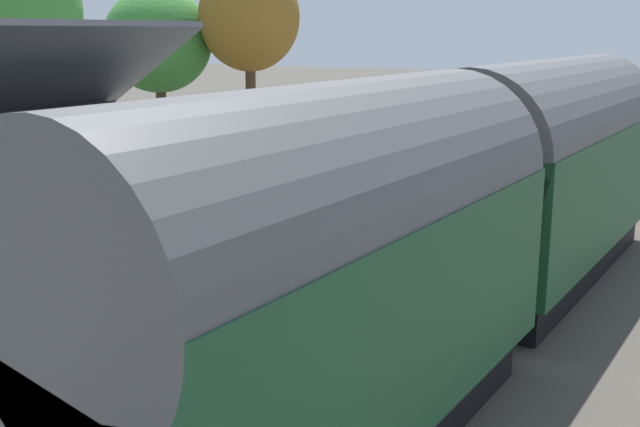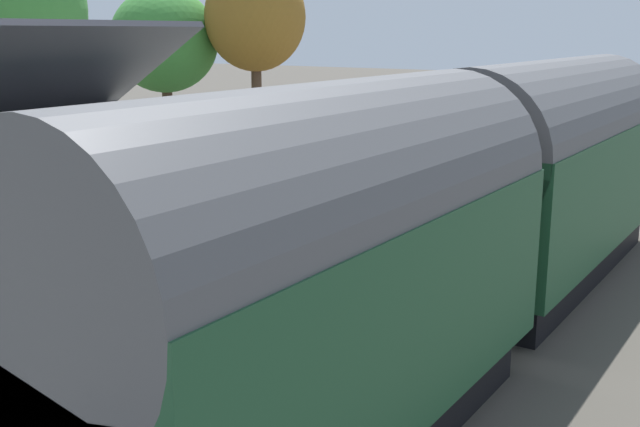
{
  "view_description": "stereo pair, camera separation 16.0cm",
  "coord_description": "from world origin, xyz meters",
  "px_view_note": "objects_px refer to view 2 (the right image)",
  "views": [
    {
      "loc": [
        -11.72,
        -5.26,
        4.84
      ],
      "look_at": [
        -1.15,
        1.5,
        1.87
      ],
      "focal_mm": 43.29,
      "sensor_mm": 36.0,
      "label": 1
    },
    {
      "loc": [
        -11.63,
        -5.4,
        4.84
      ],
      "look_at": [
        -1.15,
        1.5,
        1.87
      ],
      "focal_mm": 43.29,
      "sensor_mm": 36.0,
      "label": 2
    }
  ],
  "objects_px": {
    "planter_under_sign": "(297,193)",
    "planter_edge_near": "(41,337)",
    "tree_distant": "(165,41)",
    "tree_behind_building": "(255,17)",
    "train": "(470,204)",
    "bench_platform_end": "(484,147)",
    "bench_near_building": "(309,205)",
    "station_sign_board": "(447,154)",
    "bench_mid_platform": "(416,168)"
  },
  "relations": [
    {
      "from": "bench_near_building",
      "to": "tree_behind_building",
      "type": "xyz_separation_m",
      "value": [
        11.02,
        9.92,
        4.0
      ]
    },
    {
      "from": "bench_near_building",
      "to": "station_sign_board",
      "type": "xyz_separation_m",
      "value": [
        3.61,
        -1.42,
        0.71
      ]
    },
    {
      "from": "train",
      "to": "tree_distant",
      "type": "relative_size",
      "value": 2.47
    },
    {
      "from": "train",
      "to": "bench_near_building",
      "type": "distance_m",
      "value": 4.63
    },
    {
      "from": "station_sign_board",
      "to": "bench_mid_platform",
      "type": "bearing_deg",
      "value": 44.38
    },
    {
      "from": "tree_distant",
      "to": "tree_behind_building",
      "type": "distance_m",
      "value": 3.72
    },
    {
      "from": "bench_mid_platform",
      "to": "station_sign_board",
      "type": "xyz_separation_m",
      "value": [
        -1.6,
        -1.57,
        0.71
      ]
    },
    {
      "from": "bench_mid_platform",
      "to": "planter_edge_near",
      "type": "bearing_deg",
      "value": -173.08
    },
    {
      "from": "bench_near_building",
      "to": "station_sign_board",
      "type": "distance_m",
      "value": 3.95
    },
    {
      "from": "station_sign_board",
      "to": "tree_distant",
      "type": "xyz_separation_m",
      "value": [
        5.87,
        14.62,
        2.41
      ]
    },
    {
      "from": "train",
      "to": "bench_platform_end",
      "type": "bearing_deg",
      "value": 20.5
    },
    {
      "from": "tree_distant",
      "to": "tree_behind_building",
      "type": "bearing_deg",
      "value": -64.92
    },
    {
      "from": "planter_under_sign",
      "to": "station_sign_board",
      "type": "height_order",
      "value": "station_sign_board"
    },
    {
      "from": "planter_edge_near",
      "to": "tree_behind_building",
      "type": "height_order",
      "value": "tree_behind_building"
    },
    {
      "from": "station_sign_board",
      "to": "bench_near_building",
      "type": "bearing_deg",
      "value": 158.57
    },
    {
      "from": "planter_under_sign",
      "to": "station_sign_board",
      "type": "distance_m",
      "value": 3.6
    },
    {
      "from": "tree_distant",
      "to": "bench_near_building",
      "type": "bearing_deg",
      "value": -125.7
    },
    {
      "from": "planter_edge_near",
      "to": "station_sign_board",
      "type": "bearing_deg",
      "value": -0.04
    },
    {
      "from": "train",
      "to": "bench_near_building",
      "type": "height_order",
      "value": "train"
    },
    {
      "from": "planter_edge_near",
      "to": "tree_distant",
      "type": "distance_m",
      "value": 22.7
    },
    {
      "from": "bench_platform_end",
      "to": "planter_under_sign",
      "type": "height_order",
      "value": "bench_platform_end"
    },
    {
      "from": "bench_mid_platform",
      "to": "planter_under_sign",
      "type": "distance_m",
      "value": 3.84
    },
    {
      "from": "bench_mid_platform",
      "to": "station_sign_board",
      "type": "distance_m",
      "value": 2.35
    },
    {
      "from": "bench_platform_end",
      "to": "tree_distant",
      "type": "xyz_separation_m",
      "value": [
        -0.31,
        13.11,
        3.13
      ]
    },
    {
      "from": "planter_under_sign",
      "to": "planter_edge_near",
      "type": "bearing_deg",
      "value": -162.88
    },
    {
      "from": "planter_under_sign",
      "to": "station_sign_board",
      "type": "relative_size",
      "value": 0.64
    },
    {
      "from": "train",
      "to": "station_sign_board",
      "type": "height_order",
      "value": "train"
    },
    {
      "from": "train",
      "to": "bench_mid_platform",
      "type": "relative_size",
      "value": 11.39
    },
    {
      "from": "bench_near_building",
      "to": "tree_distant",
      "type": "height_order",
      "value": "tree_distant"
    },
    {
      "from": "tree_behind_building",
      "to": "bench_mid_platform",
      "type": "bearing_deg",
      "value": -120.71
    },
    {
      "from": "planter_under_sign",
      "to": "train",
      "type": "bearing_deg",
      "value": -120.39
    },
    {
      "from": "station_sign_board",
      "to": "tree_behind_building",
      "type": "bearing_deg",
      "value": 56.85
    },
    {
      "from": "bench_near_building",
      "to": "planter_under_sign",
      "type": "relative_size",
      "value": 1.4
    },
    {
      "from": "bench_near_building",
      "to": "bench_platform_end",
      "type": "distance_m",
      "value": 9.8
    },
    {
      "from": "tree_distant",
      "to": "tree_behind_building",
      "type": "height_order",
      "value": "tree_behind_building"
    },
    {
      "from": "bench_platform_end",
      "to": "station_sign_board",
      "type": "relative_size",
      "value": 0.9
    },
    {
      "from": "train",
      "to": "planter_edge_near",
      "type": "xyz_separation_m",
      "value": [
        -5.9,
        2.8,
        -0.82
      ]
    },
    {
      "from": "train",
      "to": "station_sign_board",
      "type": "xyz_separation_m",
      "value": [
        5.33,
        2.79,
        -0.16
      ]
    },
    {
      "from": "train",
      "to": "bench_platform_end",
      "type": "relative_size",
      "value": 11.33
    },
    {
      "from": "bench_near_building",
      "to": "station_sign_board",
      "type": "height_order",
      "value": "station_sign_board"
    },
    {
      "from": "bench_platform_end",
      "to": "tree_behind_building",
      "type": "xyz_separation_m",
      "value": [
        1.22,
        9.83,
        4.0
      ]
    },
    {
      "from": "bench_mid_platform",
      "to": "tree_behind_building",
      "type": "bearing_deg",
      "value": 59.29
    },
    {
      "from": "bench_mid_platform",
      "to": "bench_platform_end",
      "type": "distance_m",
      "value": 4.59
    },
    {
      "from": "bench_platform_end",
      "to": "tree_distant",
      "type": "relative_size",
      "value": 0.22
    },
    {
      "from": "planter_edge_near",
      "to": "bench_platform_end",
      "type": "bearing_deg",
      "value": 4.93
    },
    {
      "from": "bench_platform_end",
      "to": "station_sign_board",
      "type": "height_order",
      "value": "station_sign_board"
    },
    {
      "from": "bench_mid_platform",
      "to": "station_sign_board",
      "type": "relative_size",
      "value": 0.9
    },
    {
      "from": "bench_mid_platform",
      "to": "bench_platform_end",
      "type": "height_order",
      "value": "same"
    },
    {
      "from": "station_sign_board",
      "to": "tree_behind_building",
      "type": "xyz_separation_m",
      "value": [
        7.41,
        11.34,
        3.29
      ]
    },
    {
      "from": "train",
      "to": "bench_mid_platform",
      "type": "xyz_separation_m",
      "value": [
        6.93,
        4.36,
        -0.87
      ]
    }
  ]
}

